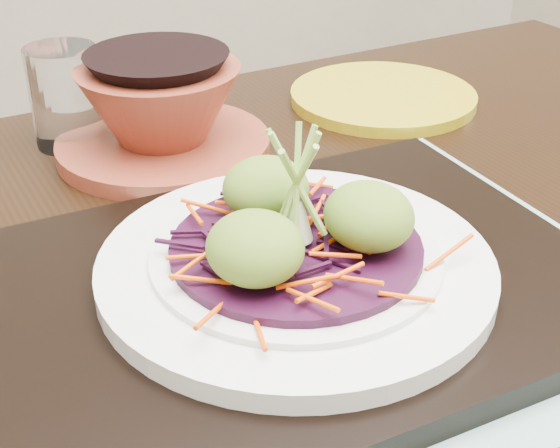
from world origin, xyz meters
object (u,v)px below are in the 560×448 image
yellow_plate (383,97)px  white_plate (296,264)px  water_glass (66,97)px  serving_tray (295,287)px  terracotta_bowl_set (161,115)px  dining_table (315,391)px

yellow_plate → white_plate: bearing=-133.4°
water_glass → yellow_plate: size_ratio=0.47×
serving_tray → water_glass: 0.31m
terracotta_bowl_set → water_glass: bearing=138.1°
water_glass → yellow_plate: 0.30m
dining_table → water_glass: (-0.08, 0.29, 0.14)m
dining_table → serving_tray: size_ratio=3.15×
water_glass → serving_tray: bearing=-79.2°
serving_tray → terracotta_bowl_set: bearing=90.3°
terracotta_bowl_set → white_plate: bearing=-91.6°
terracotta_bowl_set → yellow_plate: bearing=2.4°
water_glass → terracotta_bowl_set: (0.06, -0.06, -0.01)m
serving_tray → yellow_plate: (0.24, 0.25, -0.01)m
dining_table → yellow_plate: yellow_plate is taller
dining_table → serving_tray: serving_tray is taller
dining_table → white_plate: white_plate is taller
dining_table → yellow_plate: bearing=46.9°
dining_table → white_plate: bearing=-153.0°
water_glass → terracotta_bowl_set: size_ratio=0.45×
water_glass → yellow_plate: (0.30, -0.05, -0.04)m
dining_table → terracotta_bowl_set: 0.26m
dining_table → serving_tray: (-0.02, -0.01, 0.11)m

